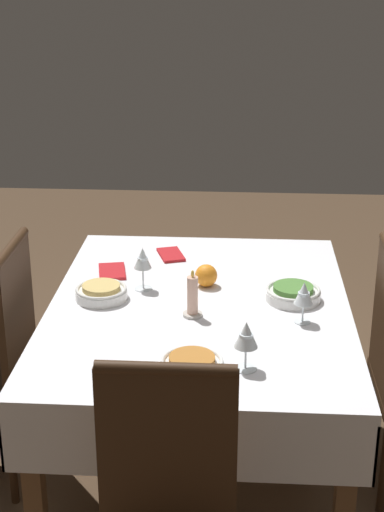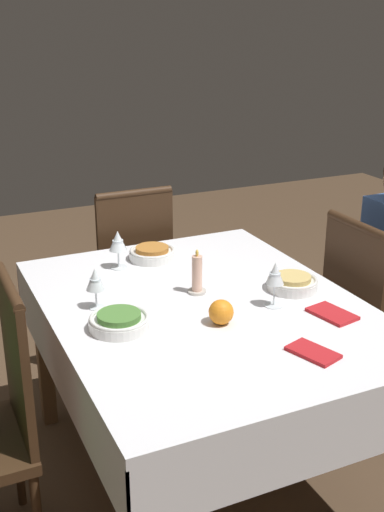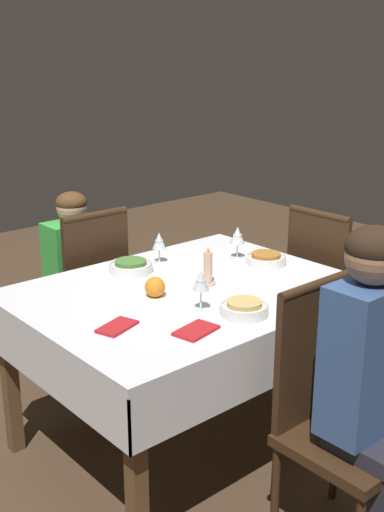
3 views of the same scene
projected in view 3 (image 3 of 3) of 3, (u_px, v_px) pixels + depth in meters
ground_plane at (188, 441)px, 3.02m from camera, size 8.00×8.00×0.00m
dining_table at (188, 307)px, 2.81m from camera, size 1.41×1.09×0.77m
chair_south at (333, 409)px, 2.29m from camera, size 0.41×0.41×0.99m
chair_north at (87, 292)px, 3.41m from camera, size 0.41×0.41×0.99m
chair_east at (328, 291)px, 3.42m from camera, size 0.41×0.41×0.99m
person_adult_denim at (375, 384)px, 2.13m from camera, size 0.30×0.34×1.23m
person_child_green at (70, 275)px, 3.52m from camera, size 0.30×0.33×1.05m
bowl_south at (244, 308)px, 2.50m from camera, size 0.19×0.19×0.06m
wine_glass_south at (201, 282)px, 2.52m from camera, size 0.07×0.07×0.17m
bowl_north at (131, 266)px, 2.99m from camera, size 0.20×0.20×0.06m
wine_glass_north at (159, 242)px, 3.10m from camera, size 0.07×0.07×0.15m
bowl_east at (266, 259)px, 3.09m from camera, size 0.20×0.20×0.06m
wine_glass_east at (237, 236)px, 3.16m from camera, size 0.07×0.07×0.16m
candle_centerpiece at (208, 270)px, 2.81m from camera, size 0.07×0.07×0.17m
orange_fruit at (155, 287)px, 2.68m from camera, size 0.09×0.09×0.09m
napkin_red_folded at (196, 331)px, 2.35m from camera, size 0.18×0.13×0.01m
napkin_spare_side at (117, 327)px, 2.38m from camera, size 0.18×0.14×0.01m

